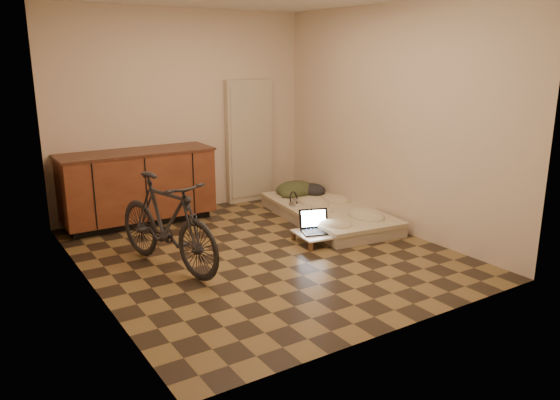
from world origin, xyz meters
TOP-DOWN VIEW (x-y plane):
  - room_shell at (0.00, 0.00)m, footprint 3.50×4.00m
  - cabinets at (-0.75, 1.70)m, footprint 1.84×0.62m
  - appliance_panel at (0.95, 1.94)m, footprint 0.70×0.10m
  - bicycle at (-0.99, 0.13)m, footprint 0.84×1.64m
  - futon at (1.30, 0.57)m, footprint 1.21×2.13m
  - clothing_pile at (1.41, 1.33)m, footprint 0.65×0.57m
  - headphones at (0.99, 0.87)m, footprint 0.31×0.31m
  - lap_desk at (0.80, -0.08)m, footprint 0.76×0.54m
  - laptop at (0.69, -0.02)m, footprint 0.41×0.39m
  - mouse at (1.01, -0.08)m, footprint 0.07×0.09m

SIDE VIEW (x-z plane):
  - futon at x=1.30m, z-range 0.00..0.17m
  - lap_desk at x=0.80m, z-range 0.04..0.16m
  - mouse at x=1.01m, z-range 0.12..0.15m
  - laptop at x=0.69m, z-range 0.05..0.28m
  - headphones at x=0.99m, z-range 0.17..0.33m
  - clothing_pile at x=1.41m, z-range 0.17..0.41m
  - cabinets at x=-0.75m, z-range 0.01..0.92m
  - bicycle at x=-0.99m, z-range 0.00..1.02m
  - appliance_panel at x=0.95m, z-range 0.00..1.70m
  - room_shell at x=0.00m, z-range 0.00..2.60m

